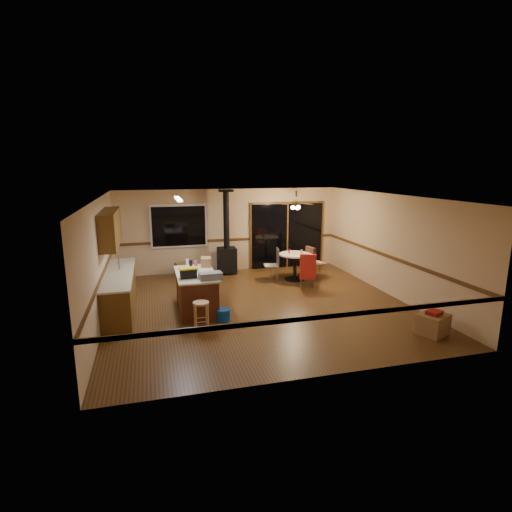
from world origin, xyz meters
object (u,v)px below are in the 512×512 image
object	(u,v)px
chair_near	(308,267)
toolbox_black	(188,274)
wood_stove	(227,251)
blue_bucket	(223,315)
chair_right	(311,259)
box_under_window	(185,270)
kitchen_island	(196,292)
box_corner_b	(429,323)
dining_table	(295,262)
bar_stool	(201,316)
box_corner_a	(433,324)
chair_left	(275,261)
toolbox_grey	(210,276)

from	to	relation	value
chair_near	toolbox_black	bearing A→B (deg)	-157.56
wood_stove	blue_bucket	size ratio (longest dim) A/B	8.11
chair_right	blue_bucket	bearing A→B (deg)	-139.56
toolbox_black	chair_right	size ratio (longest dim) A/B	0.50
chair_right	box_under_window	world-z (taller)	chair_right
kitchen_island	box_corner_b	xyz separation A→B (m)	(4.37, -2.45, -0.27)
dining_table	box_under_window	distance (m)	3.34
bar_stool	box_corner_b	bearing A→B (deg)	-16.28
chair_right	wood_stove	bearing A→B (deg)	154.32
chair_right	box_corner_a	world-z (taller)	chair_right
wood_stove	toolbox_black	xyz separation A→B (m)	(-1.50, -3.40, 0.27)
chair_near	blue_bucket	bearing A→B (deg)	-146.20
kitchen_island	dining_table	bearing A→B (deg)	31.46
bar_stool	chair_near	world-z (taller)	chair_near
dining_table	chair_near	distance (m)	0.88
chair_near	kitchen_island	bearing A→B (deg)	-161.91
bar_stool	chair_right	bearing A→B (deg)	40.04
bar_stool	chair_left	distance (m)	4.07
box_under_window	toolbox_black	bearing A→B (deg)	-93.38
wood_stove	dining_table	size ratio (longest dim) A/B	2.62
box_corner_a	wood_stove	bearing A→B (deg)	118.81
kitchen_island	toolbox_grey	world-z (taller)	toolbox_grey
kitchen_island	chair_near	distance (m)	3.33
wood_stove	bar_stool	bearing A→B (deg)	-107.64
kitchen_island	dining_table	distance (m)	3.65
toolbox_grey	chair_right	distance (m)	4.24
blue_bucket	chair_left	xyz separation A→B (m)	(2.04, 2.75, 0.46)
toolbox_grey	box_corner_b	xyz separation A→B (m)	(4.12, -1.85, -0.79)
blue_bucket	chair_near	size ratio (longest dim) A/B	0.44
chair_right	kitchen_island	bearing A→B (deg)	-152.07
toolbox_grey	box_under_window	xyz separation A→B (m)	(-0.24, 3.69, -0.77)
toolbox_black	box_corner_b	world-z (taller)	toolbox_black
wood_stove	toolbox_black	size ratio (longest dim) A/B	7.20
blue_bucket	chair_near	world-z (taller)	chair_near
toolbox_grey	box_corner_a	xyz separation A→B (m)	(4.13, -1.96, -0.77)
toolbox_grey	chair_left	world-z (taller)	toolbox_grey
kitchen_island	toolbox_grey	size ratio (longest dim) A/B	3.46
chair_left	box_corner_b	distance (m)	4.82
bar_stool	dining_table	xyz separation A→B (m)	(3.16, 3.07, 0.23)
chair_left	toolbox_grey	bearing A→B (deg)	-131.30
kitchen_island	bar_stool	xyz separation A→B (m)	(-0.04, -1.16, -0.15)
toolbox_grey	wood_stove	bearing A→B (deg)	73.93
box_corner_b	toolbox_black	bearing A→B (deg)	155.34
dining_table	chair_right	distance (m)	0.52
kitchen_island	box_under_window	distance (m)	3.11
kitchen_island	toolbox_grey	xyz separation A→B (m)	(0.25, -0.59, 0.52)
wood_stove	bar_stool	world-z (taller)	wood_stove
dining_table	toolbox_grey	bearing A→B (deg)	-138.89
toolbox_black	box_corner_a	world-z (taller)	toolbox_black
blue_bucket	chair_right	distance (m)	4.17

